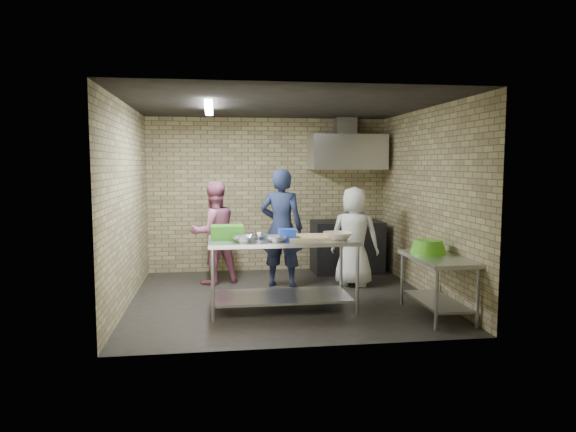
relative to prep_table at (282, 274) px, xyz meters
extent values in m
plane|color=black|center=(0.09, 0.58, -0.47)|extent=(4.20, 4.20, 0.00)
plane|color=black|center=(0.09, 0.58, 2.23)|extent=(4.20, 4.20, 0.00)
cube|color=tan|center=(0.09, 2.58, 0.88)|extent=(4.20, 0.06, 2.70)
cube|color=tan|center=(0.09, -1.42, 0.88)|extent=(4.20, 0.06, 2.70)
cube|color=tan|center=(-2.01, 0.58, 0.88)|extent=(0.06, 4.00, 2.70)
cube|color=tan|center=(2.19, 0.58, 0.88)|extent=(0.06, 4.00, 2.70)
cube|color=#B3B6BA|center=(0.00, 0.00, 0.00)|extent=(1.88, 0.94, 0.94)
cube|color=silver|center=(1.89, -0.52, -0.09)|extent=(0.60, 1.20, 0.75)
cube|color=black|center=(1.44, 2.23, -0.02)|extent=(1.20, 0.70, 0.90)
cube|color=silver|center=(1.44, 2.28, 1.63)|extent=(1.30, 0.60, 0.60)
cube|color=#A5A8AD|center=(1.44, 2.43, 2.08)|extent=(0.35, 0.30, 0.30)
cube|color=#3F2B19|center=(1.74, 2.47, 1.45)|extent=(0.80, 0.20, 0.04)
cube|color=white|center=(-0.91, 0.58, 2.17)|extent=(0.10, 1.25, 0.08)
cube|color=#30931B|center=(-0.70, 0.12, 0.55)|extent=(0.42, 0.31, 0.17)
cube|color=#193CBF|center=(0.05, -0.10, 0.54)|extent=(0.21, 0.21, 0.14)
cube|color=tan|center=(0.35, -0.02, 0.48)|extent=(0.57, 0.44, 0.03)
imported|color=silver|center=(-0.50, -0.20, 0.50)|extent=(0.31, 0.31, 0.07)
imported|color=silver|center=(-0.30, 0.05, 0.50)|extent=(0.24, 0.24, 0.07)
imported|color=silver|center=(-0.10, -0.22, 0.50)|extent=(0.29, 0.29, 0.07)
imported|color=beige|center=(0.70, -0.15, 0.51)|extent=(0.39, 0.39, 0.09)
cylinder|color=#B22619|center=(1.49, 2.47, 1.56)|extent=(0.07, 0.07, 0.18)
cylinder|color=green|center=(1.89, 2.47, 1.55)|extent=(0.06, 0.06, 0.15)
imported|color=#141834|center=(0.16, 1.31, 0.45)|extent=(0.78, 0.65, 1.83)
imported|color=#BF6584|center=(-0.88, 1.67, 0.34)|extent=(0.96, 0.87, 1.62)
imported|color=white|center=(1.29, 1.21, 0.30)|extent=(0.89, 0.75, 1.54)
camera|label=1|loc=(-0.84, -6.57, 1.42)|focal=32.41mm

